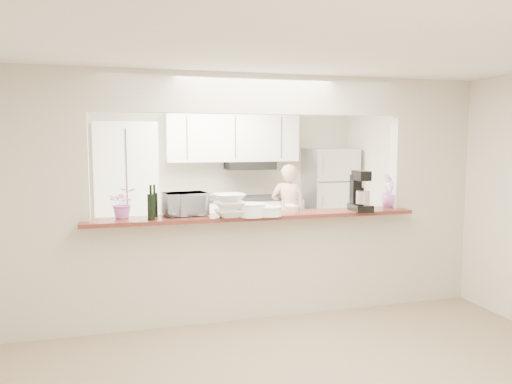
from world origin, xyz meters
name	(u,v)px	position (x,y,z in m)	size (l,w,h in m)	color
floor	(254,316)	(0.00, 0.00, 0.00)	(6.00, 6.00, 0.00)	tan
tile_overlay	(223,277)	(0.00, 1.55, 0.01)	(5.00, 2.90, 0.01)	silver
partition	(254,175)	(0.00, 0.00, 1.48)	(5.00, 0.15, 2.50)	beige
bar_counter	(254,262)	(0.00, 0.00, 0.58)	(3.40, 0.38, 1.09)	beige
kitchen_cabinets	(194,196)	(-0.19, 2.72, 0.97)	(3.15, 0.62, 2.25)	white
refrigerator	(330,200)	(2.05, 2.65, 0.85)	(0.75, 0.70, 1.70)	#B5B5BA
flower_left	(123,203)	(-1.30, 0.05, 1.24)	(0.27, 0.23, 0.30)	#C568B6
wine_bottle_a	(151,206)	(-1.05, -0.15, 1.22)	(0.07, 0.07, 0.33)	black
wine_bottle_b	(155,204)	(-1.00, 0.07, 1.21)	(0.06, 0.06, 0.32)	black
toaster_oven	(185,204)	(-0.70, 0.05, 1.20)	(0.41, 0.28, 0.23)	#B0B0B5
serving_bowls	(229,206)	(-0.30, -0.17, 1.20)	(0.30, 0.30, 0.22)	white
plate_stack_a	(252,210)	(-0.08, -0.19, 1.15)	(0.28, 0.28, 0.13)	white
plate_stack_b	(269,211)	(0.10, -0.19, 1.14)	(0.26, 0.26, 0.09)	white
red_bowl	(256,210)	(0.01, -0.03, 1.12)	(0.15, 0.15, 0.07)	maroon
tan_bowl	(292,209)	(0.40, -0.03, 1.12)	(0.14, 0.14, 0.07)	#C1B188
utensil_caddy	(294,203)	(0.45, 0.05, 1.18)	(0.24, 0.18, 0.21)	silver
stand_mixer	(360,193)	(1.13, -0.14, 1.28)	(0.20, 0.31, 0.43)	black
flower_right	(390,190)	(1.60, 0.05, 1.28)	(0.21, 0.21, 0.38)	#BA68C1
person	(288,212)	(1.20, 2.30, 0.73)	(0.53, 0.35, 1.46)	tan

